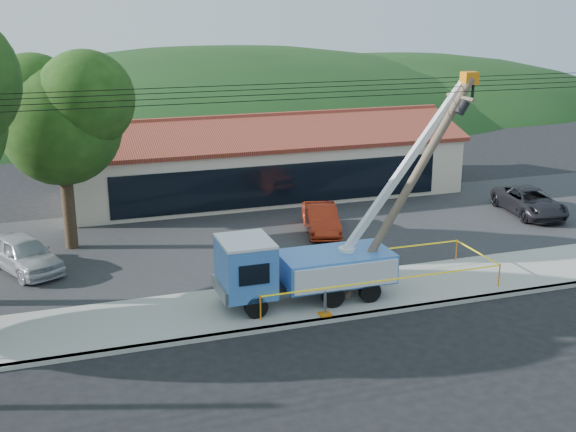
# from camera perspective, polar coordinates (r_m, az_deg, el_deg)

# --- Properties ---
(ground) EXTENTS (120.00, 120.00, 0.00)m
(ground) POSITION_cam_1_polar(r_m,az_deg,el_deg) (23.52, 2.42, -10.81)
(ground) COLOR black
(ground) RESTS_ON ground
(curb) EXTENTS (60.00, 0.25, 0.15)m
(curb) POSITION_cam_1_polar(r_m,az_deg,el_deg) (25.26, 0.70, -8.58)
(curb) COLOR #A7A69C
(curb) RESTS_ON ground
(sidewalk) EXTENTS (60.00, 4.00, 0.15)m
(sidewalk) POSITION_cam_1_polar(r_m,az_deg,el_deg) (26.89, -0.64, -6.95)
(sidewalk) COLOR #A7A69C
(sidewalk) RESTS_ON ground
(parking_lot) EXTENTS (60.00, 12.00, 0.10)m
(parking_lot) POSITION_cam_1_polar(r_m,az_deg,el_deg) (34.11, -4.79, -1.85)
(parking_lot) COLOR #28282B
(parking_lot) RESTS_ON ground
(strip_mall) EXTENTS (22.50, 8.53, 4.67)m
(strip_mall) POSITION_cam_1_polar(r_m,az_deg,el_deg) (42.06, -2.18, 4.34)
(strip_mall) COLOR beige
(strip_mall) RESTS_ON ground
(tree_lot) EXTENTS (6.30, 5.60, 8.94)m
(tree_lot) POSITION_cam_1_polar(r_m,az_deg,el_deg) (32.79, -17.56, 7.77)
(tree_lot) COLOR #332316
(tree_lot) RESTS_ON ground
(hill_center) EXTENTS (89.60, 64.00, 32.00)m
(hill_center) POSITION_cam_1_polar(r_m,az_deg,el_deg) (77.26, -5.31, 8.51)
(hill_center) COLOR #143312
(hill_center) RESTS_ON ground
(hill_east) EXTENTS (72.80, 52.00, 26.00)m
(hill_east) POSITION_cam_1_polar(r_m,az_deg,el_deg) (84.10, 8.23, 9.07)
(hill_east) COLOR #143312
(hill_east) RESTS_ON ground
(utility_truck) EXTENTS (9.84, 3.50, 8.22)m
(utility_truck) POSITION_cam_1_polar(r_m,az_deg,el_deg) (26.53, 1.10, -3.85)
(utility_truck) COLOR black
(utility_truck) RESTS_ON ground
(leaning_pole) EXTENTS (5.04, 1.77, 8.14)m
(leaning_pole) POSITION_cam_1_polar(r_m,az_deg,el_deg) (27.08, 9.93, 2.99)
(leaning_pole) COLOR brown
(leaning_pole) RESTS_ON ground
(caution_tape) EXTENTS (9.73, 3.20, 0.93)m
(caution_tape) POSITION_cam_1_polar(r_m,az_deg,el_deg) (28.15, 6.40, -4.27)
(caution_tape) COLOR orange
(caution_tape) RESTS_ON ground
(car_silver) EXTENTS (3.56, 4.76, 1.51)m
(car_silver) POSITION_cam_1_polar(r_m,az_deg,el_deg) (31.92, -20.00, -4.25)
(car_silver) COLOR #B4B6BC
(car_silver) RESTS_ON ground
(car_red) EXTENTS (2.35, 4.34, 1.36)m
(car_red) POSITION_cam_1_polar(r_m,az_deg,el_deg) (34.88, 2.62, -1.47)
(car_red) COLOR maroon
(car_red) RESTS_ON ground
(car_dark) EXTENTS (2.90, 5.19, 1.37)m
(car_dark) POSITION_cam_1_polar(r_m,az_deg,el_deg) (39.87, 18.46, -0.01)
(car_dark) COLOR black
(car_dark) RESTS_ON ground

